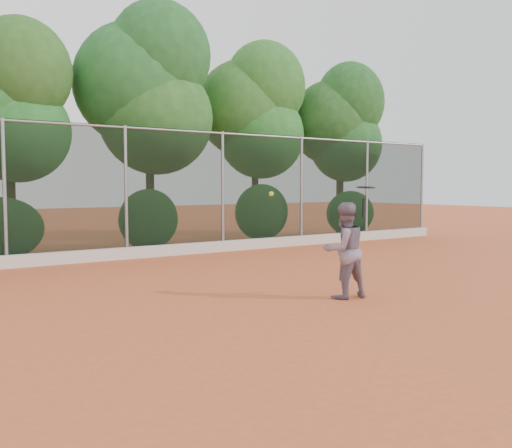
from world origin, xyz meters
TOP-DOWN VIEW (x-y plane):
  - ground at (0.00, 0.00)m, footprint 80.00×80.00m
  - concrete_curb at (0.00, 6.82)m, footprint 24.00×0.20m
  - tennis_player at (0.99, -0.23)m, footprint 0.89×0.74m
  - chainlink_fence at (-0.00, 7.00)m, footprint 24.09×0.09m
  - foliage_backdrop at (-0.55, 8.98)m, footprint 23.70×3.63m
  - tennis_racket at (1.31, -0.41)m, footprint 0.35×0.35m
  - tennis_ball_in_flight at (-0.70, -0.41)m, footprint 0.07×0.07m

SIDE VIEW (x-z plane):
  - ground at x=0.00m, z-range 0.00..0.00m
  - concrete_curb at x=0.00m, z-range 0.00..0.30m
  - tennis_player at x=0.99m, z-range 0.00..1.65m
  - tennis_ball_in_flight at x=-0.70m, z-range 1.78..1.85m
  - chainlink_fence at x=0.00m, z-range 0.11..3.61m
  - tennis_racket at x=1.31m, z-range 1.60..2.13m
  - foliage_backdrop at x=-0.55m, z-range 0.63..8.18m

